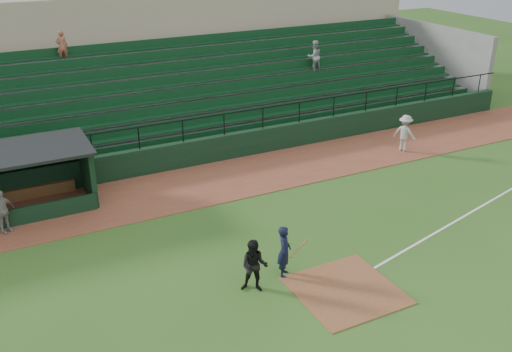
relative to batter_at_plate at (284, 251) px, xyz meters
name	(u,v)px	position (x,y,z in m)	size (l,w,h in m)	color
ground	(327,274)	(1.25, -0.58, -0.86)	(90.00, 90.00, 0.00)	#305A1D
warning_track	(225,180)	(1.25, 7.42, -0.85)	(40.00, 4.00, 0.03)	brown
home_plate_dirt	(346,290)	(1.25, -1.58, -0.85)	(3.00, 3.00, 0.03)	brown
foul_line	(482,206)	(9.25, 0.62, -0.86)	(18.00, 0.09, 0.01)	white
stadium_structure	(159,83)	(1.25, 15.87, 1.44)	(38.00, 13.08, 6.40)	black
batter_at_plate	(284,251)	(0.00, 0.00, 0.00)	(1.14, 0.75, 1.72)	black
umpire	(254,266)	(-1.20, -0.32, -0.01)	(0.83, 0.64, 1.70)	black
runner	(405,133)	(10.37, 6.62, 0.06)	(1.16, 0.66, 1.79)	#A9A39F
dugout_player_a	(2,212)	(-7.57, 6.83, -0.01)	(0.96, 0.40, 1.64)	gray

